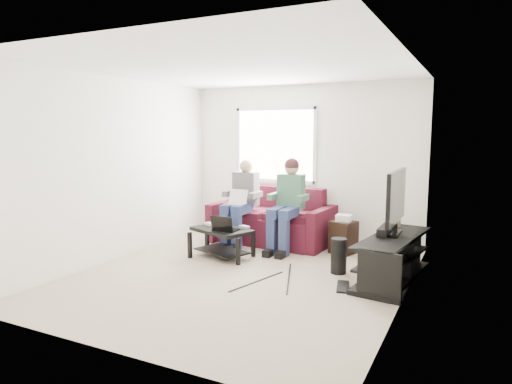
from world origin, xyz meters
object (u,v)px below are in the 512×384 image
Objects in this scene: coffee_table at (222,236)px; tv_stand at (392,260)px; sofa at (273,223)px; end_table at (343,236)px; subwoofer at (339,256)px; tv at (396,199)px.

tv_stand is (2.42, 0.07, -0.07)m from coffee_table.
coffee_table is (-0.29, -1.17, -0.01)m from sofa.
coffee_table is at bearing -104.01° from sofa.
coffee_table is 1.84m from end_table.
subwoofer is at bearing -176.64° from tv_stand.
tv is at bearing 11.77° from subwoofer.
tv reaches higher than subwoofer.
end_table is at bearing 102.08° from subwoofer.
sofa is at bearing 152.68° from tv_stand.
coffee_table is at bearing -176.03° from tv.
coffee_table is 1.75m from subwoofer.
sofa is 1.85m from subwoofer.
tv is 1.86× the size of end_table.
tv_stand is 1.56× the size of tv.
subwoofer is at bearing -77.92° from end_table.
sofa is 2.44m from tv.
sofa is 1.25m from end_table.
tv reaches higher than sofa.
tv is at bearing -43.98° from end_table.
tv_stand is 1.30m from end_table.
tv is 2.38× the size of subwoofer.
subwoofer is at bearing -38.03° from sofa.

